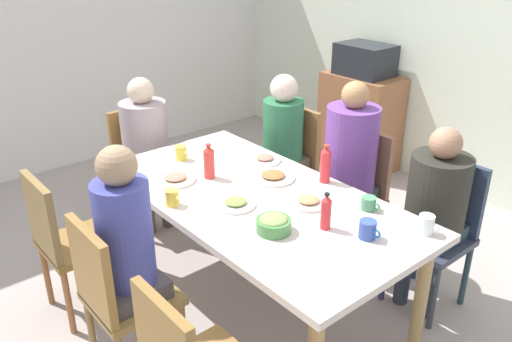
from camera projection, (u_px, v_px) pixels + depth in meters
name	position (u px, v px, depth m)	size (l,w,h in m)	color
ground_plane	(256.00, 303.00, 3.22)	(6.73, 6.73, 0.00)	#A39892
wall_back	(491.00, 42.00, 4.08)	(5.85, 0.12, 2.60)	silver
wall_left	(51.00, 28.00, 4.68)	(0.12, 4.92, 2.60)	silver
dining_table	(256.00, 208.00, 2.94)	(1.92, 0.99, 0.74)	beige
chair_0	(116.00, 292.00, 2.50)	(0.40, 0.40, 0.90)	olive
person_0	(129.00, 248.00, 2.46)	(0.30, 0.30, 1.25)	#3E4348
chair_1	(65.00, 238.00, 2.94)	(0.40, 0.40, 0.90)	olive
chair_2	(142.00, 161.00, 3.94)	(0.40, 0.40, 0.90)	olive
person_2	(146.00, 140.00, 3.80)	(0.33, 0.33, 1.17)	#574A46
chair_3	(439.00, 225.00, 3.07)	(0.40, 0.40, 0.90)	#2E3244
person_3	(435.00, 202.00, 2.94)	(0.34, 0.34, 1.14)	#302F46
chair_5	(355.00, 188.00, 3.52)	(0.40, 0.40, 0.90)	olive
person_5	(349.00, 158.00, 3.36)	(0.34, 0.34, 1.26)	#443A48
chair_6	(290.00, 159.00, 3.96)	(0.40, 0.40, 0.90)	olive
person_6	(282.00, 138.00, 3.83)	(0.30, 0.30, 1.18)	brown
plate_0	(265.00, 159.00, 3.34)	(0.21, 0.21, 0.04)	white
plate_1	(309.00, 202.00, 2.81)	(0.21, 0.21, 0.04)	silver
plate_2	(175.00, 179.00, 3.08)	(0.24, 0.24, 0.04)	silver
plate_3	(273.00, 177.00, 3.10)	(0.26, 0.26, 0.04)	silver
plate_4	(236.00, 203.00, 2.79)	(0.21, 0.21, 0.04)	silver
bowl_0	(274.00, 224.00, 2.54)	(0.17, 0.17, 0.09)	#478444
cup_0	(181.00, 153.00, 3.35)	(0.11, 0.07, 0.09)	yellow
cup_1	(172.00, 198.00, 2.79)	(0.11, 0.07, 0.09)	yellow
cup_2	(368.00, 230.00, 2.49)	(0.12, 0.08, 0.09)	#354FA5
cup_3	(427.00, 224.00, 2.53)	(0.11, 0.08, 0.10)	white
cup_4	(369.00, 203.00, 2.75)	(0.12, 0.08, 0.07)	#4B8A64
bottle_0	(326.00, 212.00, 2.55)	(0.05, 0.05, 0.19)	red
bottle_1	(325.00, 165.00, 3.03)	(0.06, 0.06, 0.23)	red
bottle_2	(209.00, 162.00, 3.08)	(0.06, 0.06, 0.21)	#DD3B36
side_cabinet	(360.00, 122.00, 4.94)	(0.70, 0.44, 0.90)	#915A39
microwave	(365.00, 60.00, 4.69)	(0.48, 0.36, 0.28)	#202429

